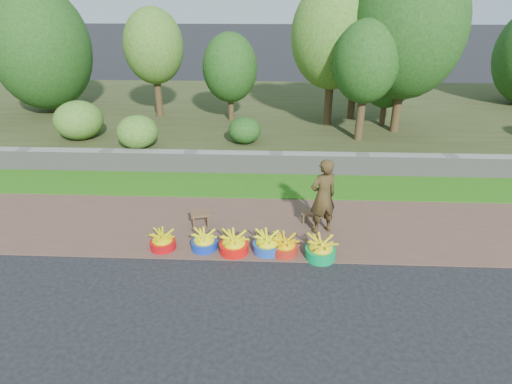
{
  "coord_description": "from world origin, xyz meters",
  "views": [
    {
      "loc": [
        -0.04,
        -6.31,
        4.34
      ],
      "look_at": [
        -0.39,
        1.3,
        0.75
      ],
      "focal_mm": 30.0,
      "sensor_mm": 36.0,
      "label": 1
    }
  ],
  "objects_px": {
    "basin_e": "(285,246)",
    "vendor_woman": "(323,197)",
    "basin_b": "(204,242)",
    "basin_c": "(234,244)",
    "stool_left": "(200,216)",
    "stool_right": "(311,215)",
    "basin_f": "(321,249)",
    "basin_d": "(267,244)",
    "basin_a": "(163,241)"
  },
  "relations": [
    {
      "from": "basin_e",
      "to": "basin_b",
      "type": "bearing_deg",
      "value": 176.67
    },
    {
      "from": "basin_f",
      "to": "stool_left",
      "type": "relative_size",
      "value": 1.26
    },
    {
      "from": "basin_c",
      "to": "basin_e",
      "type": "distance_m",
      "value": 0.92
    },
    {
      "from": "basin_d",
      "to": "stool_left",
      "type": "relative_size",
      "value": 1.21
    },
    {
      "from": "stool_right",
      "to": "basin_d",
      "type": "bearing_deg",
      "value": -129.18
    },
    {
      "from": "stool_left",
      "to": "stool_right",
      "type": "height_order",
      "value": "stool_left"
    },
    {
      "from": "basin_e",
      "to": "stool_right",
      "type": "xyz_separation_m",
      "value": [
        0.54,
        1.09,
        0.07
      ]
    },
    {
      "from": "basin_a",
      "to": "stool_right",
      "type": "height_order",
      "value": "basin_a"
    },
    {
      "from": "basin_a",
      "to": "basin_e",
      "type": "bearing_deg",
      "value": -1.62
    },
    {
      "from": "basin_b",
      "to": "basin_e",
      "type": "height_order",
      "value": "basin_e"
    },
    {
      "from": "basin_c",
      "to": "stool_right",
      "type": "bearing_deg",
      "value": 37.05
    },
    {
      "from": "basin_c",
      "to": "basin_e",
      "type": "bearing_deg",
      "value": 0.54
    },
    {
      "from": "basin_d",
      "to": "stool_right",
      "type": "distance_m",
      "value": 1.36
    },
    {
      "from": "basin_e",
      "to": "basin_f",
      "type": "distance_m",
      "value": 0.65
    },
    {
      "from": "basin_c",
      "to": "stool_left",
      "type": "bearing_deg",
      "value": 130.69
    },
    {
      "from": "basin_c",
      "to": "basin_d",
      "type": "bearing_deg",
      "value": 4.52
    },
    {
      "from": "basin_f",
      "to": "stool_right",
      "type": "xyz_separation_m",
      "value": [
        -0.1,
        1.21,
        0.05
      ]
    },
    {
      "from": "basin_b",
      "to": "basin_e",
      "type": "bearing_deg",
      "value": -3.33
    },
    {
      "from": "stool_left",
      "to": "basin_d",
      "type": "bearing_deg",
      "value": -31.5
    },
    {
      "from": "basin_a",
      "to": "basin_d",
      "type": "relative_size",
      "value": 0.92
    },
    {
      "from": "basin_c",
      "to": "stool_right",
      "type": "distance_m",
      "value": 1.83
    },
    {
      "from": "stool_left",
      "to": "vendor_woman",
      "type": "height_order",
      "value": "vendor_woman"
    },
    {
      "from": "basin_e",
      "to": "stool_left",
      "type": "height_order",
      "value": "basin_e"
    },
    {
      "from": "stool_left",
      "to": "stool_right",
      "type": "xyz_separation_m",
      "value": [
        2.22,
        0.22,
        -0.04
      ]
    },
    {
      "from": "basin_a",
      "to": "basin_c",
      "type": "bearing_deg",
      "value": -3.12
    },
    {
      "from": "stool_left",
      "to": "basin_b",
      "type": "bearing_deg",
      "value": -75.99
    },
    {
      "from": "basin_c",
      "to": "basin_d",
      "type": "height_order",
      "value": "basin_c"
    },
    {
      "from": "basin_e",
      "to": "vendor_woman",
      "type": "height_order",
      "value": "vendor_woman"
    },
    {
      "from": "basin_e",
      "to": "stool_right",
      "type": "distance_m",
      "value": 1.22
    },
    {
      "from": "basin_f",
      "to": "basin_a",
      "type": "bearing_deg",
      "value": 176.51
    },
    {
      "from": "stool_right",
      "to": "basin_a",
      "type": "bearing_deg",
      "value": -159.72
    },
    {
      "from": "basin_a",
      "to": "basin_f",
      "type": "xyz_separation_m",
      "value": [
        2.88,
        -0.18,
        0.02
      ]
    },
    {
      "from": "basin_d",
      "to": "stool_left",
      "type": "height_order",
      "value": "basin_d"
    },
    {
      "from": "basin_f",
      "to": "stool_left",
      "type": "distance_m",
      "value": 2.51
    },
    {
      "from": "basin_b",
      "to": "vendor_woman",
      "type": "xyz_separation_m",
      "value": [
        2.21,
        0.72,
        0.62
      ]
    },
    {
      "from": "basin_e",
      "to": "basin_f",
      "type": "height_order",
      "value": "basin_f"
    },
    {
      "from": "basin_d",
      "to": "basin_e",
      "type": "relative_size",
      "value": 1.07
    },
    {
      "from": "basin_f",
      "to": "basin_e",
      "type": "bearing_deg",
      "value": 169.96
    },
    {
      "from": "basin_f",
      "to": "basin_b",
      "type": "bearing_deg",
      "value": 174.64
    },
    {
      "from": "basin_f",
      "to": "basin_c",
      "type": "bearing_deg",
      "value": 176.19
    },
    {
      "from": "vendor_woman",
      "to": "basin_a",
      "type": "bearing_deg",
      "value": -11.08
    },
    {
      "from": "basin_e",
      "to": "vendor_woman",
      "type": "distance_m",
      "value": 1.25
    },
    {
      "from": "basin_a",
      "to": "basin_b",
      "type": "relative_size",
      "value": 0.99
    },
    {
      "from": "stool_left",
      "to": "stool_right",
      "type": "distance_m",
      "value": 2.23
    },
    {
      "from": "basin_b",
      "to": "stool_left",
      "type": "distance_m",
      "value": 0.82
    },
    {
      "from": "basin_b",
      "to": "vendor_woman",
      "type": "relative_size",
      "value": 0.32
    },
    {
      "from": "basin_a",
      "to": "basin_c",
      "type": "relative_size",
      "value": 0.89
    },
    {
      "from": "basin_a",
      "to": "stool_right",
      "type": "relative_size",
      "value": 1.27
    },
    {
      "from": "stool_right",
      "to": "stool_left",
      "type": "bearing_deg",
      "value": -174.24
    },
    {
      "from": "stool_left",
      "to": "stool_right",
      "type": "relative_size",
      "value": 1.15
    }
  ]
}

